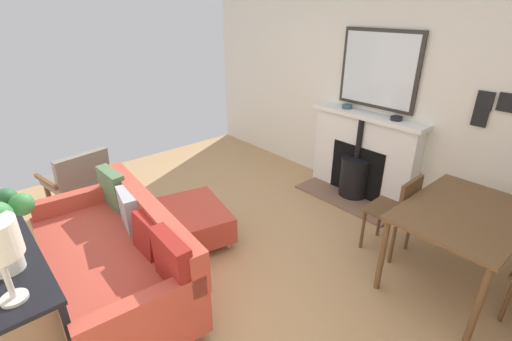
{
  "coord_description": "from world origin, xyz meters",
  "views": [
    {
      "loc": [
        1.43,
        2.52,
        2.26
      ],
      "look_at": [
        -0.66,
        0.13,
        0.8
      ],
      "focal_mm": 25.27,
      "sensor_mm": 36.0,
      "label": 1
    }
  ],
  "objects_px": {
    "fireplace": "(361,160)",
    "mantel_bowl_far": "(396,118)",
    "ottoman": "(192,220)",
    "dining_table": "(464,220)",
    "mantel_bowl_near": "(347,106)",
    "dining_chair_near_fireplace": "(398,209)",
    "armchair_accent": "(78,176)",
    "console_table": "(2,261)",
    "sofa": "(117,257)"
  },
  "relations": [
    {
      "from": "fireplace",
      "to": "console_table",
      "type": "relative_size",
      "value": 0.93
    },
    {
      "from": "fireplace",
      "to": "console_table",
      "type": "bearing_deg",
      "value": -4.76
    },
    {
      "from": "mantel_bowl_far",
      "to": "ottoman",
      "type": "relative_size",
      "value": 0.14
    },
    {
      "from": "fireplace",
      "to": "mantel_bowl_far",
      "type": "xyz_separation_m",
      "value": [
        -0.03,
        0.36,
        0.63
      ]
    },
    {
      "from": "fireplace",
      "to": "console_table",
      "type": "xyz_separation_m",
      "value": [
        3.75,
        -0.31,
        0.22
      ]
    },
    {
      "from": "mantel_bowl_far",
      "to": "armchair_accent",
      "type": "bearing_deg",
      "value": -38.99
    },
    {
      "from": "mantel_bowl_far",
      "to": "ottoman",
      "type": "height_order",
      "value": "mantel_bowl_far"
    },
    {
      "from": "console_table",
      "to": "mantel_bowl_near",
      "type": "bearing_deg",
      "value": 179.95
    },
    {
      "from": "mantel_bowl_far",
      "to": "armchair_accent",
      "type": "distance_m",
      "value": 3.72
    },
    {
      "from": "mantel_bowl_near",
      "to": "mantel_bowl_far",
      "type": "bearing_deg",
      "value": 90.0
    },
    {
      "from": "dining_table",
      "to": "armchair_accent",
      "type": "bearing_deg",
      "value": -59.5
    },
    {
      "from": "console_table",
      "to": "dining_table",
      "type": "distance_m",
      "value": 3.48
    },
    {
      "from": "ottoman",
      "to": "mantel_bowl_near",
      "type": "bearing_deg",
      "value": 173.31
    },
    {
      "from": "fireplace",
      "to": "mantel_bowl_near",
      "type": "distance_m",
      "value": 0.7
    },
    {
      "from": "fireplace",
      "to": "ottoman",
      "type": "relative_size",
      "value": 1.55
    },
    {
      "from": "mantel_bowl_near",
      "to": "console_table",
      "type": "relative_size",
      "value": 0.08
    },
    {
      "from": "mantel_bowl_far",
      "to": "dining_chair_near_fireplace",
      "type": "distance_m",
      "value": 1.17
    },
    {
      "from": "console_table",
      "to": "armchair_accent",
      "type": "bearing_deg",
      "value": -119.92
    },
    {
      "from": "armchair_accent",
      "to": "console_table",
      "type": "height_order",
      "value": "console_table"
    },
    {
      "from": "console_table",
      "to": "dining_table",
      "type": "height_order",
      "value": "console_table"
    },
    {
      "from": "fireplace",
      "to": "console_table",
      "type": "distance_m",
      "value": 3.77
    },
    {
      "from": "sofa",
      "to": "dining_chair_near_fireplace",
      "type": "relative_size",
      "value": 2.26
    },
    {
      "from": "dining_table",
      "to": "dining_chair_near_fireplace",
      "type": "bearing_deg",
      "value": -90.16
    },
    {
      "from": "fireplace",
      "to": "dining_chair_near_fireplace",
      "type": "relative_size",
      "value": 1.73
    },
    {
      "from": "mantel_bowl_near",
      "to": "armchair_accent",
      "type": "distance_m",
      "value": 3.35
    },
    {
      "from": "mantel_bowl_far",
      "to": "ottoman",
      "type": "xyz_separation_m",
      "value": [
        2.18,
        -0.92,
        -0.88
      ]
    },
    {
      "from": "dining_table",
      "to": "mantel_bowl_far",
      "type": "bearing_deg",
      "value": -125.52
    },
    {
      "from": "console_table",
      "to": "mantel_bowl_far",
      "type": "bearing_deg",
      "value": 169.93
    },
    {
      "from": "mantel_bowl_near",
      "to": "ottoman",
      "type": "xyz_separation_m",
      "value": [
        2.18,
        -0.26,
        -0.88
      ]
    },
    {
      "from": "mantel_bowl_near",
      "to": "dining_chair_near_fireplace",
      "type": "height_order",
      "value": "mantel_bowl_near"
    },
    {
      "from": "fireplace",
      "to": "dining_table",
      "type": "distance_m",
      "value": 1.7
    },
    {
      "from": "mantel_bowl_near",
      "to": "dining_table",
      "type": "relative_size",
      "value": 0.1
    },
    {
      "from": "armchair_accent",
      "to": "dining_table",
      "type": "distance_m",
      "value": 4.0
    },
    {
      "from": "sofa",
      "to": "dining_chair_near_fireplace",
      "type": "bearing_deg",
      "value": 150.94
    },
    {
      "from": "sofa",
      "to": "armchair_accent",
      "type": "xyz_separation_m",
      "value": [
        -0.21,
        -1.64,
        0.09
      ]
    },
    {
      "from": "fireplace",
      "to": "dining_table",
      "type": "xyz_separation_m",
      "value": [
        0.79,
        1.5,
        0.17
      ]
    },
    {
      "from": "mantel_bowl_near",
      "to": "ottoman",
      "type": "distance_m",
      "value": 2.37
    },
    {
      "from": "mantel_bowl_far",
      "to": "dining_table",
      "type": "relative_size",
      "value": 0.11
    },
    {
      "from": "mantel_bowl_near",
      "to": "sofa",
      "type": "relative_size",
      "value": 0.07
    },
    {
      "from": "mantel_bowl_far",
      "to": "console_table",
      "type": "height_order",
      "value": "mantel_bowl_far"
    },
    {
      "from": "mantel_bowl_near",
      "to": "ottoman",
      "type": "height_order",
      "value": "mantel_bowl_near"
    },
    {
      "from": "ottoman",
      "to": "armchair_accent",
      "type": "relative_size",
      "value": 1.23
    },
    {
      "from": "mantel_bowl_far",
      "to": "armchair_accent",
      "type": "xyz_separation_m",
      "value": [
        2.84,
        -2.3,
        -0.66
      ]
    },
    {
      "from": "ottoman",
      "to": "dining_table",
      "type": "bearing_deg",
      "value": 123.48
    },
    {
      "from": "ottoman",
      "to": "console_table",
      "type": "height_order",
      "value": "console_table"
    },
    {
      "from": "fireplace",
      "to": "mantel_bowl_far",
      "type": "bearing_deg",
      "value": 94.58
    },
    {
      "from": "fireplace",
      "to": "sofa",
      "type": "height_order",
      "value": "fireplace"
    },
    {
      "from": "fireplace",
      "to": "mantel_bowl_far",
      "type": "distance_m",
      "value": 0.72
    },
    {
      "from": "ottoman",
      "to": "dining_table",
      "type": "xyz_separation_m",
      "value": [
        -1.37,
        2.07,
        0.42
      ]
    },
    {
      "from": "mantel_bowl_near",
      "to": "console_table",
      "type": "distance_m",
      "value": 3.8
    }
  ]
}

